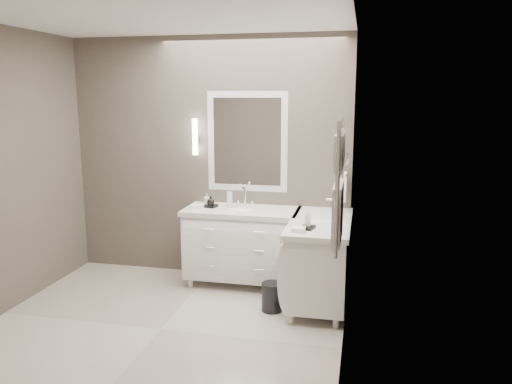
% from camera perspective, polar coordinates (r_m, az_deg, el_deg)
% --- Properties ---
extents(floor, '(3.20, 3.00, 0.01)m').
position_cam_1_polar(floor, '(4.70, -10.84, -15.20)').
color(floor, beige).
rests_on(floor, ground).
extents(ceiling, '(3.20, 3.00, 0.01)m').
position_cam_1_polar(ceiling, '(4.27, -12.24, 19.50)').
color(ceiling, white).
rests_on(ceiling, wall_back).
extents(wall_back, '(3.20, 0.01, 2.70)m').
position_cam_1_polar(wall_back, '(5.68, -5.42, 3.83)').
color(wall_back, '#514941').
rests_on(wall_back, floor).
extents(wall_front, '(3.20, 0.01, 2.70)m').
position_cam_1_polar(wall_front, '(3.00, -23.07, -3.55)').
color(wall_front, '#514941').
rests_on(wall_front, floor).
extents(wall_right, '(0.01, 3.00, 2.70)m').
position_cam_1_polar(wall_right, '(3.93, 10.49, 0.46)').
color(wall_right, '#514941').
rests_on(wall_right, floor).
extents(vanity_back, '(1.24, 0.59, 0.97)m').
position_cam_1_polar(vanity_back, '(5.47, -1.62, -5.67)').
color(vanity_back, white).
rests_on(vanity_back, floor).
extents(vanity_right, '(0.59, 1.24, 0.97)m').
position_cam_1_polar(vanity_right, '(5.03, 7.28, -7.28)').
color(vanity_right, white).
rests_on(vanity_right, floor).
extents(mirror_back, '(0.90, 0.02, 1.10)m').
position_cam_1_polar(mirror_back, '(5.52, -1.03, 5.76)').
color(mirror_back, white).
rests_on(mirror_back, wall_back).
extents(mirror_right, '(0.02, 0.90, 1.10)m').
position_cam_1_polar(mirror_right, '(4.69, 10.70, 4.63)').
color(mirror_right, white).
rests_on(mirror_right, wall_right).
extents(sconce_back, '(0.06, 0.06, 0.40)m').
position_cam_1_polar(sconce_back, '(5.62, -6.98, 6.21)').
color(sconce_back, white).
rests_on(sconce_back, wall_back).
extents(sconce_right, '(0.06, 0.06, 0.40)m').
position_cam_1_polar(sconce_right, '(4.11, 9.59, 4.38)').
color(sconce_right, white).
rests_on(sconce_right, wall_right).
extents(towel_bar_corner, '(0.03, 0.22, 0.30)m').
position_cam_1_polar(towel_bar_corner, '(5.31, 10.15, 0.65)').
color(towel_bar_corner, white).
rests_on(towel_bar_corner, wall_right).
extents(towel_ladder, '(0.06, 0.58, 0.90)m').
position_cam_1_polar(towel_ladder, '(3.53, 9.40, 0.00)').
color(towel_ladder, white).
rests_on(towel_ladder, wall_right).
extents(waste_bin, '(0.22, 0.22, 0.28)m').
position_cam_1_polar(waste_bin, '(4.93, 1.82, -11.89)').
color(waste_bin, black).
rests_on(waste_bin, floor).
extents(amenity_tray_back, '(0.19, 0.15, 0.02)m').
position_cam_1_polar(amenity_tray_back, '(5.49, -5.39, -1.58)').
color(amenity_tray_back, black).
rests_on(amenity_tray_back, vanity_back).
extents(amenity_tray_right, '(0.14, 0.17, 0.02)m').
position_cam_1_polar(amenity_tray_right, '(4.62, 5.92, -4.05)').
color(amenity_tray_right, black).
rests_on(amenity_tray_right, vanity_right).
extents(water_bottle, '(0.07, 0.07, 0.18)m').
position_cam_1_polar(water_bottle, '(5.41, -3.04, -0.91)').
color(water_bottle, silver).
rests_on(water_bottle, vanity_back).
extents(soap_bottle_a, '(0.07, 0.07, 0.12)m').
position_cam_1_polar(soap_bottle_a, '(5.51, -5.63, -0.77)').
color(soap_bottle_a, white).
rests_on(soap_bottle_a, amenity_tray_back).
extents(soap_bottle_b, '(0.09, 0.09, 0.11)m').
position_cam_1_polar(soap_bottle_b, '(5.44, -5.19, -0.99)').
color(soap_bottle_b, black).
rests_on(soap_bottle_b, amenity_tray_back).
extents(soap_bottle_c, '(0.07, 0.07, 0.16)m').
position_cam_1_polar(soap_bottle_c, '(4.59, 5.94, -2.93)').
color(soap_bottle_c, white).
rests_on(soap_bottle_c, amenity_tray_right).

